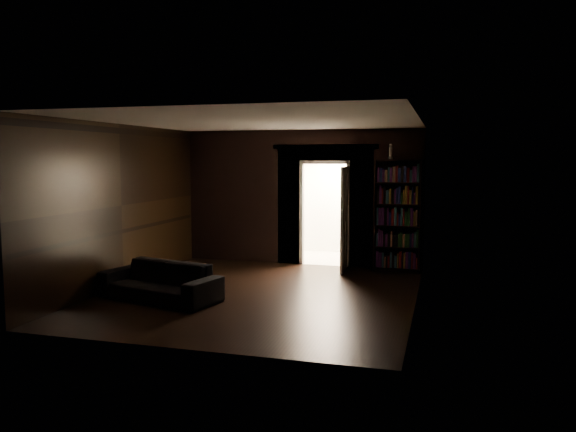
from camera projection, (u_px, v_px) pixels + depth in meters
The scene contains 9 objects.
ground at pixel (259, 294), 9.17m from camera, with size 5.50×5.50×0.00m, color black.
room_walls at pixel (277, 188), 10.02m from camera, with size 5.02×5.61×2.84m.
kitchen_alcove at pixel (335, 203), 12.61m from camera, with size 2.20×1.80×2.60m.
sofa at pixel (160, 276), 8.81m from camera, with size 1.97×0.85×0.76m, color black.
bookshelf at pixel (397, 216), 10.96m from camera, with size 0.90×0.32×2.20m, color black.
refrigerator at pixel (363, 220), 12.72m from camera, with size 0.74×0.68×1.65m, color silver.
door at pixel (344, 219), 11.00m from camera, with size 0.85×0.05×2.05m, color silver.
figurine at pixel (390, 151), 10.93m from camera, with size 0.10×0.10×0.30m, color white.
bottles at pixel (364, 178), 12.54m from camera, with size 0.62×0.08×0.25m, color black.
Camera 1 is at (2.89, -8.52, 2.21)m, focal length 35.00 mm.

